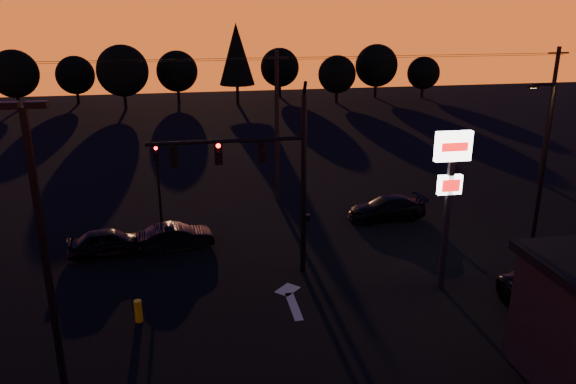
% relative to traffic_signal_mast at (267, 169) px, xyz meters
% --- Properties ---
extents(ground, '(120.00, 120.00, 0.00)m').
position_rel_traffic_signal_mast_xyz_m(ground, '(0.10, -3.99, -4.94)').
color(ground, black).
rests_on(ground, ground).
extents(lane_arrow, '(1.20, 3.10, 0.01)m').
position_rel_traffic_signal_mast_xyz_m(lane_arrow, '(0.60, -2.33, -4.93)').
color(lane_arrow, beige).
rests_on(lane_arrow, ground).
extents(traffic_signal_mast, '(6.79, 0.52, 8.58)m').
position_rel_traffic_signal_mast_xyz_m(traffic_signal_mast, '(0.00, 0.00, 0.00)').
color(traffic_signal_mast, black).
rests_on(traffic_signal_mast, ground).
extents(secondary_signal, '(0.30, 0.31, 4.35)m').
position_rel_traffic_signal_mast_xyz_m(secondary_signal, '(-4.90, 7.49, -2.07)').
color(secondary_signal, black).
rests_on(secondary_signal, ground).
extents(parking_lot_light, '(1.25, 0.30, 9.14)m').
position_rel_traffic_signal_mast_xyz_m(parking_lot_light, '(-7.40, -6.99, 0.33)').
color(parking_lot_light, black).
rests_on(parking_lot_light, ground).
extents(pylon_sign, '(1.50, 0.28, 6.80)m').
position_rel_traffic_signal_mast_xyz_m(pylon_sign, '(7.10, -2.49, -0.02)').
color(pylon_sign, black).
rests_on(pylon_sign, ground).
extents(streetlight, '(1.55, 0.35, 8.00)m').
position_rel_traffic_signal_mast_xyz_m(streetlight, '(14.01, 1.51, -0.52)').
color(streetlight, black).
rests_on(streetlight, ground).
extents(utility_pole_1, '(1.40, 0.26, 9.00)m').
position_rel_traffic_signal_mast_xyz_m(utility_pole_1, '(2.10, 10.01, -0.34)').
color(utility_pole_1, black).
rests_on(utility_pole_1, ground).
extents(utility_pole_2, '(1.40, 0.26, 9.00)m').
position_rel_traffic_signal_mast_xyz_m(utility_pole_2, '(20.10, 10.01, -0.34)').
color(utility_pole_2, black).
rests_on(utility_pole_2, ground).
extents(power_wires, '(36.00, 1.22, 0.07)m').
position_rel_traffic_signal_mast_xyz_m(power_wires, '(2.10, 10.01, 3.63)').
color(power_wires, black).
rests_on(power_wires, ground).
extents(bollard, '(0.29, 0.29, 0.88)m').
position_rel_traffic_signal_mast_xyz_m(bollard, '(-5.44, -3.00, -4.49)').
color(bollard, '#A79402').
rests_on(bollard, ground).
extents(tree_0, '(5.36, 5.36, 6.74)m').
position_rel_traffic_signal_mast_xyz_m(tree_0, '(-21.90, 46.01, -0.88)').
color(tree_0, black).
rests_on(tree_0, ground).
extents(tree_1, '(4.54, 4.54, 5.71)m').
position_rel_traffic_signal_mast_xyz_m(tree_1, '(-15.90, 49.01, -1.50)').
color(tree_1, black).
rests_on(tree_1, ground).
extents(tree_2, '(5.77, 5.78, 7.26)m').
position_rel_traffic_signal_mast_xyz_m(tree_2, '(-9.90, 44.01, -0.57)').
color(tree_2, black).
rests_on(tree_2, ground).
extents(tree_3, '(4.95, 4.95, 6.22)m').
position_rel_traffic_signal_mast_xyz_m(tree_3, '(-3.90, 48.01, -1.19)').
color(tree_3, black).
rests_on(tree_3, ground).
extents(tree_4, '(4.18, 4.18, 9.50)m').
position_rel_traffic_signal_mast_xyz_m(tree_4, '(3.10, 45.01, 0.99)').
color(tree_4, black).
rests_on(tree_4, ground).
extents(tree_5, '(4.95, 4.95, 6.22)m').
position_rel_traffic_signal_mast_xyz_m(tree_5, '(9.10, 50.01, -1.19)').
color(tree_5, black).
rests_on(tree_5, ground).
extents(tree_6, '(4.54, 4.54, 5.71)m').
position_rel_traffic_signal_mast_xyz_m(tree_6, '(15.10, 44.01, -1.50)').
color(tree_6, black).
rests_on(tree_6, ground).
extents(tree_7, '(5.36, 5.36, 6.74)m').
position_rel_traffic_signal_mast_xyz_m(tree_7, '(21.10, 47.01, -0.88)').
color(tree_7, black).
rests_on(tree_7, ground).
extents(tree_8, '(4.12, 4.12, 5.19)m').
position_rel_traffic_signal_mast_xyz_m(tree_8, '(27.10, 46.01, -1.82)').
color(tree_8, black).
rests_on(tree_8, ground).
extents(car_left, '(4.06, 2.10, 1.32)m').
position_rel_traffic_signal_mast_xyz_m(car_left, '(-7.19, 3.43, -4.28)').
color(car_left, black).
rests_on(car_left, ground).
extents(car_mid, '(3.86, 1.86, 1.22)m').
position_rel_traffic_signal_mast_xyz_m(car_mid, '(-4.07, 3.67, -4.33)').
color(car_mid, black).
rests_on(car_mid, ground).
extents(car_right, '(4.46, 2.01, 1.27)m').
position_rel_traffic_signal_mast_xyz_m(car_right, '(7.59, 5.55, -4.30)').
color(car_right, black).
rests_on(car_right, ground).
extents(suv_parked, '(2.72, 5.28, 1.42)m').
position_rel_traffic_signal_mast_xyz_m(suv_parked, '(10.25, -5.95, -4.23)').
color(suv_parked, black).
rests_on(suv_parked, ground).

